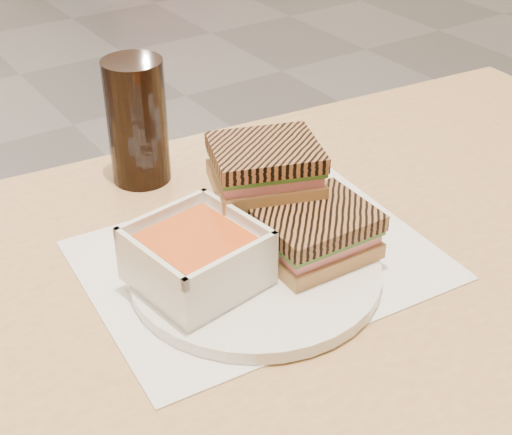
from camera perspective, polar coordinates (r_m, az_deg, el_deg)
main_table at (r=0.92m, az=4.14°, el=-8.77°), size 1.26×0.82×0.75m
tray_liner at (r=0.84m, az=0.32°, el=-3.32°), size 0.41×0.33×0.00m
plate at (r=0.81m, az=-0.06°, el=-4.18°), size 0.28×0.28×0.01m
soup_bowl at (r=0.77m, az=-4.62°, el=-3.20°), size 0.14×0.14×0.06m
panini_lower at (r=0.81m, az=4.62°, el=-1.14°), size 0.12×0.10×0.05m
panini_upper at (r=0.83m, az=0.73°, el=4.00°), size 0.15×0.13×0.05m
cola_glass at (r=0.97m, az=-9.21°, el=7.35°), size 0.08×0.08×0.17m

